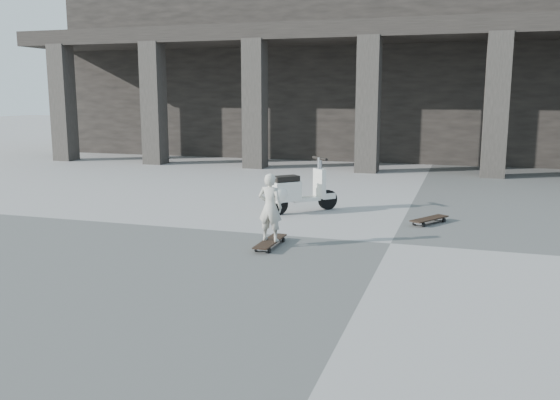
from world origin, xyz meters
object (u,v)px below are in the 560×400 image
(child, at_px, (270,207))
(scooter, at_px, (292,192))
(longboard, at_px, (270,242))
(skateboard_spare, at_px, (429,219))

(child, distance_m, scooter, 2.64)
(longboard, height_order, child, child)
(skateboard_spare, relative_size, scooter, 0.73)
(skateboard_spare, distance_m, scooter, 2.70)
(longboard, distance_m, scooter, 2.66)
(longboard, relative_size, skateboard_spare, 1.13)
(skateboard_spare, height_order, child, child)
(longboard, height_order, scooter, scooter)
(skateboard_spare, bearing_deg, scooter, 118.16)
(longboard, bearing_deg, scooter, 9.95)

